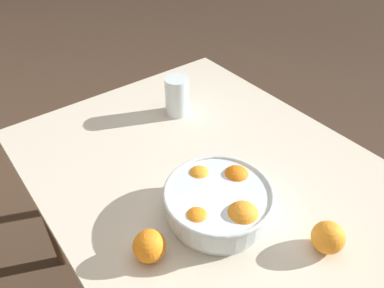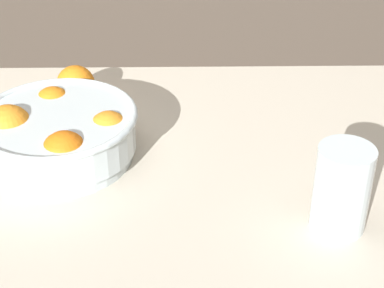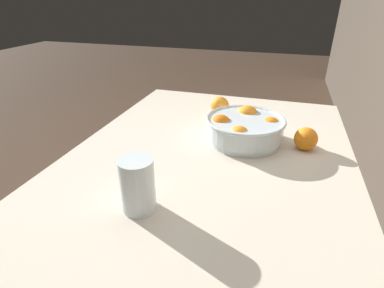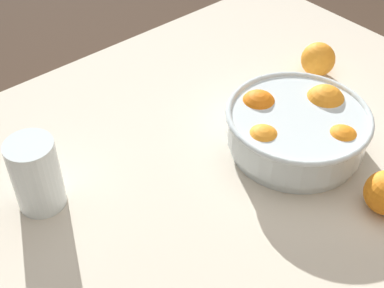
# 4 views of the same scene
# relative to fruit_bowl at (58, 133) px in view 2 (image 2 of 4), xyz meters

# --- Properties ---
(dining_table) EXTENTS (1.21, 0.90, 0.72)m
(dining_table) POSITION_rel_fruit_bowl_xyz_m (0.12, -0.09, -0.13)
(dining_table) COLOR beige
(dining_table) RESTS_ON ground_plane
(fruit_bowl) EXTENTS (0.27, 0.27, 0.10)m
(fruit_bowl) POSITION_rel_fruit_bowl_xyz_m (0.00, 0.00, 0.00)
(fruit_bowl) COLOR silver
(fruit_bowl) RESTS_ON dining_table
(juice_glass) EXTENTS (0.08, 0.08, 0.14)m
(juice_glass) POSITION_rel_fruit_bowl_xyz_m (0.44, -0.19, 0.01)
(juice_glass) COLOR #F4A314
(juice_glass) RESTS_ON dining_table
(orange_loose_front) EXTENTS (0.08, 0.08, 0.08)m
(orange_loose_front) POSITION_rel_fruit_bowl_xyz_m (0.00, 0.20, -0.01)
(orange_loose_front) COLOR orange
(orange_loose_front) RESTS_ON dining_table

